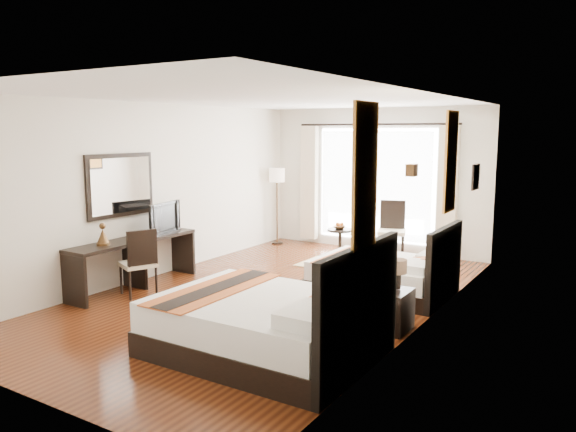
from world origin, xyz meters
The scene contains 29 objects.
floor centered at (0.00, 0.00, -0.01)m, with size 4.50×7.50×0.01m, color #38160A.
ceiling centered at (0.00, 0.00, 2.79)m, with size 4.50×7.50×0.02m, color white.
wall_headboard centered at (2.25, 0.00, 1.40)m, with size 0.01×7.50×2.80m, color silver.
wall_desk centered at (-2.25, 0.00, 1.40)m, with size 0.01×7.50×2.80m, color silver.
wall_window centered at (0.00, 3.75, 1.40)m, with size 4.50×0.01×2.80m, color silver.
wall_entry centered at (0.00, -3.75, 1.40)m, with size 4.50×0.01×2.80m, color silver.
window_glass centered at (0.00, 3.73, 1.30)m, with size 2.40×0.02×2.20m, color white.
sheer_curtain centered at (0.00, 3.67, 1.30)m, with size 2.30×0.02×2.10m, color white.
drape_left centered at (-1.45, 3.63, 1.28)m, with size 0.35×0.14×2.35m, color beige.
drape_right centered at (1.45, 3.63, 1.28)m, with size 0.35×0.14×2.35m, color beige.
art_panel_near centered at (2.23, -1.78, 1.95)m, with size 0.03×0.50×1.35m, color #9C2F16.
art_panel_far centered at (2.23, 0.99, 1.95)m, with size 0.03×0.50×1.35m, color #9C2F16.
wall_sconce centered at (2.19, -0.41, 1.92)m, with size 0.10×0.14×0.14m, color #472F19.
mirror_frame centered at (-2.22, -0.74, 1.55)m, with size 0.04×1.25×0.95m, color black.
mirror_glass centered at (-2.19, -0.74, 1.55)m, with size 0.01×1.12×0.82m, color white.
bed_near centered at (1.16, -1.78, 0.33)m, with size 2.29×1.79×1.29m.
bed_far centered at (1.35, 0.99, 0.28)m, with size 1.90×1.48×1.07m.
nightstand centered at (2.00, -0.41, 0.24)m, with size 0.41×0.51×0.49m, color black.
table_lamp centered at (2.03, -0.33, 0.74)m, with size 0.22×0.22×0.35m.
vase centered at (1.99, -0.52, 0.56)m, with size 0.12×0.12×0.13m, color black.
console_desk centered at (-1.99, -0.74, 0.38)m, with size 0.50×2.20×0.76m, color black.
television centered at (-1.97, -0.19, 1.00)m, with size 0.86×0.11×0.49m, color black.
bronze_figurine centered at (-1.99, -1.30, 0.90)m, with size 0.19×0.19×0.28m, color #472F19, non-canonical shape.
desk_chair centered at (-1.63, -0.99, 0.30)m, with size 0.60×0.60×0.99m.
floor_lamp centered at (-1.98, 3.21, 1.34)m, with size 0.32×0.32×1.59m.
side_table centered at (-0.26, 2.71, 0.27)m, with size 0.47×0.47×0.55m, color black.
fruit_bowl centered at (-0.27, 2.70, 0.58)m, with size 0.23×0.23×0.06m, color #402F16.
window_chair centered at (0.56, 3.22, 0.33)m, with size 0.62×0.62×1.07m.
jute_rug centered at (-0.02, 2.16, 0.01)m, with size 1.31×0.89×0.01m, color tan.
Camera 1 is at (4.35, -6.53, 2.36)m, focal length 35.00 mm.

